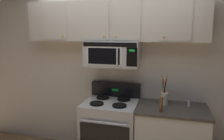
{
  "coord_description": "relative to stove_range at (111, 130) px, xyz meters",
  "views": [
    {
      "loc": [
        0.78,
        -2.37,
        1.89
      ],
      "look_at": [
        0.0,
        0.49,
        1.35
      ],
      "focal_mm": 34.29,
      "sensor_mm": 36.0,
      "label": 1
    }
  ],
  "objects": [
    {
      "name": "salt_shaker",
      "position": [
        1.06,
        0.11,
        0.48
      ],
      "size": [
        0.04,
        0.04,
        0.09
      ],
      "color": "white",
      "rests_on": "counter_segment"
    },
    {
      "name": "back_wall",
      "position": [
        0.0,
        0.37,
        0.88
      ],
      "size": [
        5.2,
        0.1,
        2.7
      ],
      "primitive_type": "cube",
      "color": "silver",
      "rests_on": "ground_plane"
    },
    {
      "name": "utensil_crock_cream",
      "position": [
        0.73,
        0.1,
        0.55
      ],
      "size": [
        0.11,
        0.11,
        0.4
      ],
      "color": "beige",
      "rests_on": "counter_segment"
    },
    {
      "name": "pepper_mill",
      "position": [
        0.7,
        -0.2,
        0.53
      ],
      "size": [
        0.04,
        0.04,
        0.19
      ],
      "primitive_type": "cylinder",
      "color": "brown",
      "rests_on": "counter_segment"
    },
    {
      "name": "counter_segment",
      "position": [
        0.84,
        0.01,
        -0.02
      ],
      "size": [
        0.93,
        0.65,
        0.9
      ],
      "color": "silver",
      "rests_on": "ground_plane"
    },
    {
      "name": "over_range_microwave",
      "position": [
        -0.0,
        0.12,
        1.11
      ],
      "size": [
        0.76,
        0.43,
        0.35
      ],
      "color": "#B7BABF"
    },
    {
      "name": "upper_cabinets",
      "position": [
        -0.0,
        0.15,
        1.56
      ],
      "size": [
        2.5,
        0.36,
        0.55
      ],
      "color": "#BCB7AD"
    },
    {
      "name": "stove_range",
      "position": [
        0.0,
        0.0,
        0.0
      ],
      "size": [
        0.76,
        0.69,
        1.12
      ],
      "color": "#B7BABF",
      "rests_on": "ground_plane"
    }
  ]
}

